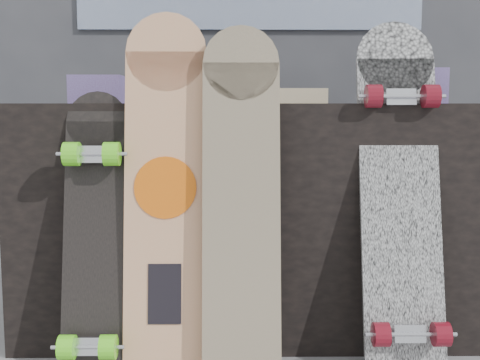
{
  "coord_description": "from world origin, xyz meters",
  "views": [
    {
      "loc": [
        -0.08,
        -1.63,
        0.78
      ],
      "look_at": [
        -0.06,
        0.2,
        0.57
      ],
      "focal_mm": 45.0,
      "sensor_mm": 36.0,
      "label": 1
    }
  ],
  "objects_px": {
    "longboard_celtic": "(241,192)",
    "vendor_table": "(255,216)",
    "longboard_geisha": "(166,183)",
    "skateboard_dark": "(94,231)",
    "longboard_cascadia": "(401,188)"
  },
  "relations": [
    {
      "from": "longboard_celtic",
      "to": "vendor_table",
      "type": "bearing_deg",
      "value": 82.46
    },
    {
      "from": "vendor_table",
      "to": "longboard_celtic",
      "type": "xyz_separation_m",
      "value": [
        -0.05,
        -0.41,
        0.15
      ]
    },
    {
      "from": "longboard_geisha",
      "to": "longboard_celtic",
      "type": "height_order",
      "value": "longboard_geisha"
    },
    {
      "from": "longboard_geisha",
      "to": "skateboard_dark",
      "type": "distance_m",
      "value": 0.25
    },
    {
      "from": "vendor_table",
      "to": "longboard_cascadia",
      "type": "distance_m",
      "value": 0.56
    },
    {
      "from": "skateboard_dark",
      "to": "longboard_geisha",
      "type": "bearing_deg",
      "value": 6.28
    },
    {
      "from": "vendor_table",
      "to": "skateboard_dark",
      "type": "xyz_separation_m",
      "value": [
        -0.49,
        -0.39,
        0.03
      ]
    },
    {
      "from": "longboard_cascadia",
      "to": "longboard_celtic",
      "type": "bearing_deg",
      "value": -170.7
    },
    {
      "from": "vendor_table",
      "to": "longboard_cascadia",
      "type": "relative_size",
      "value": 1.51
    },
    {
      "from": "vendor_table",
      "to": "longboard_celtic",
      "type": "bearing_deg",
      "value": -97.54
    },
    {
      "from": "vendor_table",
      "to": "skateboard_dark",
      "type": "distance_m",
      "value": 0.62
    },
    {
      "from": "vendor_table",
      "to": "longboard_geisha",
      "type": "xyz_separation_m",
      "value": [
        -0.28,
        -0.36,
        0.17
      ]
    },
    {
      "from": "longboard_cascadia",
      "to": "skateboard_dark",
      "type": "bearing_deg",
      "value": -176.74
    },
    {
      "from": "longboard_geisha",
      "to": "skateboard_dark",
      "type": "xyz_separation_m",
      "value": [
        -0.21,
        -0.02,
        -0.14
      ]
    },
    {
      "from": "longboard_geisha",
      "to": "longboard_cascadia",
      "type": "height_order",
      "value": "longboard_geisha"
    }
  ]
}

